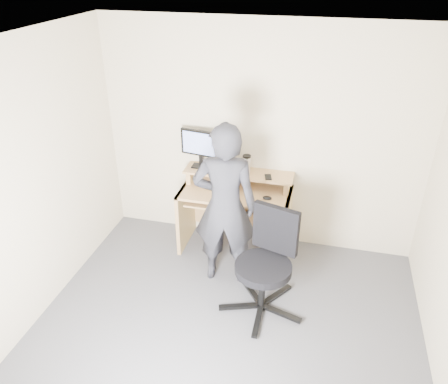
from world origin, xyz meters
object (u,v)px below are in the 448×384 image
at_px(office_chair, 267,259).
at_px(person, 225,206).
at_px(desk, 237,203).
at_px(monitor, 200,146).

bearing_deg(office_chair, person, 163.91).
relative_size(office_chair, person, 0.58).
distance_m(desk, office_chair, 1.03).
xyz_separation_m(desk, person, (0.01, -0.60, 0.31)).
height_order(desk, office_chair, office_chair).
distance_m(office_chair, person, 0.65).
bearing_deg(office_chair, monitor, 149.81).
xyz_separation_m(office_chair, person, (-0.48, 0.31, 0.31)).
bearing_deg(office_chair, desk, 135.30).
xyz_separation_m(desk, monitor, (-0.44, 0.09, 0.62)).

